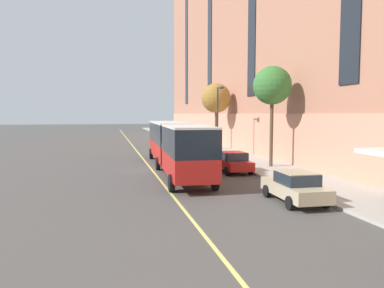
{
  "coord_description": "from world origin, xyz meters",
  "views": [
    {
      "loc": [
        -3.55,
        -29.4,
        4.4
      ],
      "look_at": [
        3.53,
        1.71,
        1.8
      ],
      "focal_mm": 35.0,
      "sensor_mm": 36.0,
      "label": 1
    }
  ],
  "objects_px": {
    "parked_car_champagne_2": "(295,187)",
    "street_tree_mid_block": "(272,86)",
    "street_tree_far_uptown": "(216,98)",
    "fire_hydrant": "(227,156)",
    "parked_car_white_4": "(195,147)",
    "city_bus": "(174,143)",
    "parked_car_red_0": "(233,162)",
    "street_lamp": "(218,114)",
    "parked_car_silver_1": "(174,139)"
  },
  "relations": [
    {
      "from": "parked_car_red_0",
      "to": "fire_hydrant",
      "type": "bearing_deg",
      "value": 75.63
    },
    {
      "from": "street_tree_far_uptown",
      "to": "parked_car_champagne_2",
      "type": "bearing_deg",
      "value": -98.16
    },
    {
      "from": "street_tree_mid_block",
      "to": "parked_car_silver_1",
      "type": "bearing_deg",
      "value": 98.85
    },
    {
      "from": "parked_car_white_4",
      "to": "street_tree_mid_block",
      "type": "distance_m",
      "value": 13.09
    },
    {
      "from": "parked_car_champagne_2",
      "to": "street_tree_mid_block",
      "type": "height_order",
      "value": "street_tree_mid_block"
    },
    {
      "from": "parked_car_white_4",
      "to": "street_tree_mid_block",
      "type": "relative_size",
      "value": 0.53
    },
    {
      "from": "parked_car_red_0",
      "to": "street_tree_mid_block",
      "type": "distance_m",
      "value": 7.05
    },
    {
      "from": "city_bus",
      "to": "parked_car_white_4",
      "type": "bearing_deg",
      "value": 68.58
    },
    {
      "from": "street_tree_mid_block",
      "to": "street_lamp",
      "type": "bearing_deg",
      "value": 103.97
    },
    {
      "from": "parked_car_silver_1",
      "to": "fire_hydrant",
      "type": "distance_m",
      "value": 18.99
    },
    {
      "from": "parked_car_white_4",
      "to": "street_lamp",
      "type": "relative_size",
      "value": 0.62
    },
    {
      "from": "street_tree_mid_block",
      "to": "parked_car_champagne_2",
      "type": "bearing_deg",
      "value": -109.04
    },
    {
      "from": "street_tree_far_uptown",
      "to": "fire_hydrant",
      "type": "height_order",
      "value": "street_tree_far_uptown"
    },
    {
      "from": "parked_car_red_0",
      "to": "street_tree_mid_block",
      "type": "height_order",
      "value": "street_tree_mid_block"
    },
    {
      "from": "parked_car_champagne_2",
      "to": "street_lamp",
      "type": "bearing_deg",
      "value": 84.52
    },
    {
      "from": "street_tree_mid_block",
      "to": "street_tree_far_uptown",
      "type": "distance_m",
      "value": 15.73
    },
    {
      "from": "parked_car_champagne_2",
      "to": "street_tree_mid_block",
      "type": "distance_m",
      "value": 13.18
    },
    {
      "from": "city_bus",
      "to": "fire_hydrant",
      "type": "relative_size",
      "value": 26.5
    },
    {
      "from": "parked_car_silver_1",
      "to": "parked_car_white_4",
      "type": "relative_size",
      "value": 1.04
    },
    {
      "from": "parked_car_red_0",
      "to": "parked_car_champagne_2",
      "type": "distance_m",
      "value": 9.73
    },
    {
      "from": "parked_car_silver_1",
      "to": "parked_car_champagne_2",
      "type": "height_order",
      "value": "same"
    },
    {
      "from": "parked_car_champagne_2",
      "to": "street_tree_far_uptown",
      "type": "relative_size",
      "value": 0.56
    },
    {
      "from": "parked_car_white_4",
      "to": "fire_hydrant",
      "type": "distance_m",
      "value": 6.47
    },
    {
      "from": "parked_car_silver_1",
      "to": "fire_hydrant",
      "type": "bearing_deg",
      "value": -85.19
    },
    {
      "from": "parked_car_silver_1",
      "to": "street_lamp",
      "type": "height_order",
      "value": "street_lamp"
    },
    {
      "from": "parked_car_silver_1",
      "to": "street_lamp",
      "type": "relative_size",
      "value": 0.64
    },
    {
      "from": "street_lamp",
      "to": "fire_hydrant",
      "type": "relative_size",
      "value": 9.57
    },
    {
      "from": "city_bus",
      "to": "fire_hydrant",
      "type": "xyz_separation_m",
      "value": [
        5.71,
        4.3,
        -1.63
      ]
    },
    {
      "from": "parked_car_red_0",
      "to": "street_tree_far_uptown",
      "type": "height_order",
      "value": "street_tree_far_uptown"
    },
    {
      "from": "parked_car_silver_1",
      "to": "parked_car_champagne_2",
      "type": "relative_size",
      "value": 1.01
    },
    {
      "from": "parked_car_champagne_2",
      "to": "street_tree_far_uptown",
      "type": "height_order",
      "value": "street_tree_far_uptown"
    },
    {
      "from": "city_bus",
      "to": "parked_car_silver_1",
      "type": "distance_m",
      "value": 23.62
    },
    {
      "from": "parked_car_red_0",
      "to": "fire_hydrant",
      "type": "height_order",
      "value": "parked_car_red_0"
    },
    {
      "from": "parked_car_champagne_2",
      "to": "street_tree_mid_block",
      "type": "bearing_deg",
      "value": 70.96
    },
    {
      "from": "city_bus",
      "to": "street_tree_far_uptown",
      "type": "distance_m",
      "value": 17.55
    },
    {
      "from": "city_bus",
      "to": "street_lamp",
      "type": "relative_size",
      "value": 2.77
    },
    {
      "from": "street_tree_far_uptown",
      "to": "street_lamp",
      "type": "relative_size",
      "value": 1.15
    },
    {
      "from": "street_tree_far_uptown",
      "to": "city_bus",
      "type": "bearing_deg",
      "value": -117.28
    },
    {
      "from": "parked_car_champagne_2",
      "to": "street_tree_far_uptown",
      "type": "distance_m",
      "value": 27.73
    },
    {
      "from": "parked_car_champagne_2",
      "to": "street_lamp",
      "type": "distance_m",
      "value": 19.7
    },
    {
      "from": "parked_car_white_4",
      "to": "street_tree_far_uptown",
      "type": "distance_m",
      "value": 8.02
    },
    {
      "from": "parked_car_red_0",
      "to": "street_tree_far_uptown",
      "type": "relative_size",
      "value": 0.54
    },
    {
      "from": "city_bus",
      "to": "street_tree_mid_block",
      "type": "xyz_separation_m",
      "value": [
        7.82,
        -0.56,
        4.46
      ]
    },
    {
      "from": "street_lamp",
      "to": "fire_hydrant",
      "type": "xyz_separation_m",
      "value": [
        -0.1,
        -3.22,
        -3.88
      ]
    },
    {
      "from": "parked_car_white_4",
      "to": "fire_hydrant",
      "type": "xyz_separation_m",
      "value": [
        1.56,
        -6.27,
        -0.29
      ]
    },
    {
      "from": "street_tree_far_uptown",
      "to": "fire_hydrant",
      "type": "bearing_deg",
      "value": -101.01
    },
    {
      "from": "parked_car_white_4",
      "to": "street_tree_mid_block",
      "type": "xyz_separation_m",
      "value": [
        3.67,
        -11.14,
        5.8
      ]
    },
    {
      "from": "parked_car_white_4",
      "to": "parked_car_champagne_2",
      "type": "bearing_deg",
      "value": -90.48
    },
    {
      "from": "parked_car_silver_1",
      "to": "city_bus",
      "type": "bearing_deg",
      "value": -100.05
    },
    {
      "from": "street_lamp",
      "to": "fire_hydrant",
      "type": "bearing_deg",
      "value": -91.78
    }
  ]
}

